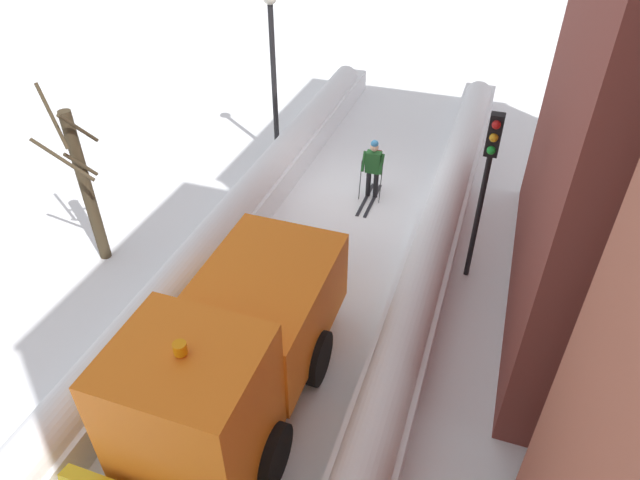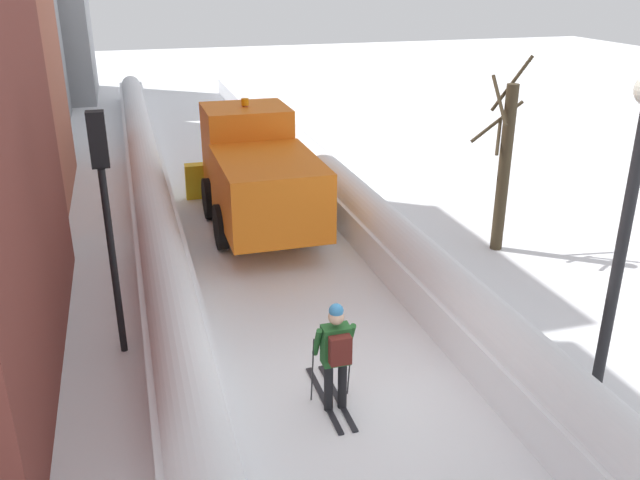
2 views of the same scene
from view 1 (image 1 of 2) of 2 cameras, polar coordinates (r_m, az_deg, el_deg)
snowbank_right at (r=10.87m, az=-26.14°, el=-18.63°), size 1.10×36.00×1.21m
plow_truck at (r=10.05m, az=-8.69°, el=-11.18°), size 3.20×5.98×3.12m
skier at (r=16.13m, az=5.42°, el=7.47°), size 0.62×1.80×1.81m
traffic_light_pole at (r=12.44m, az=16.59°, el=6.90°), size 0.28×0.42×4.23m
street_lamp at (r=17.45m, az=-4.80°, el=17.97°), size 0.40×0.40×5.12m
bare_tree_near at (r=14.13m, az=-22.70°, el=5.11°), size 1.35×0.97×4.54m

